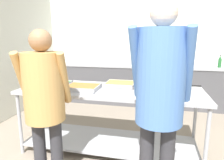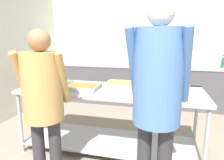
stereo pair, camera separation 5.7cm
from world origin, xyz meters
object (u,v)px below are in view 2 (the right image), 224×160
at_px(plate_stack, 146,89).
at_px(serving_tray_roast, 121,84).
at_px(water_bottle, 223,62).
at_px(serving_tray_greens, 53,84).
at_px(serving_tray_vegetables, 83,87).
at_px(sauce_pan, 178,87).
at_px(guest_serving_right, 43,94).
at_px(guest_serving_left, 157,89).

bearing_deg(plate_stack, serving_tray_roast, 157.06).
bearing_deg(serving_tray_roast, water_bottle, 47.16).
relative_size(serving_tray_greens, serving_tray_vegetables, 1.16).
distance_m(serving_tray_greens, water_bottle, 3.40).
bearing_deg(water_bottle, plate_stack, -124.16).
height_order(serving_tray_vegetables, water_bottle, water_bottle).
bearing_deg(plate_stack, water_bottle, 55.84).
relative_size(serving_tray_greens, sauce_pan, 1.10).
xyz_separation_m(serving_tray_vegetables, guest_serving_right, (-0.13, -0.69, 0.09)).
bearing_deg(plate_stack, serving_tray_greens, -178.29).
bearing_deg(serving_tray_vegetables, water_bottle, 44.73).
bearing_deg(water_bottle, serving_tray_greens, -142.15).
bearing_deg(serving_tray_roast, plate_stack, -22.94).
distance_m(serving_tray_greens, plate_stack, 1.29).
xyz_separation_m(serving_tray_greens, water_bottle, (2.68, 2.08, 0.15)).
distance_m(serving_tray_roast, water_bottle, 2.58).
height_order(serving_tray_greens, plate_stack, serving_tray_greens).
xyz_separation_m(serving_tray_vegetables, plate_stack, (0.81, 0.13, -0.00)).
distance_m(serving_tray_vegetables, sauce_pan, 1.23).
bearing_deg(water_bottle, guest_serving_left, -112.87).
bearing_deg(serving_tray_roast, guest_serving_right, -120.26).
bearing_deg(guest_serving_left, serving_tray_roast, 116.37).
distance_m(sauce_pan, guest_serving_right, 1.65).
xyz_separation_m(serving_tray_vegetables, guest_serving_left, (0.96, -0.76, 0.23)).
bearing_deg(serving_tray_greens, plate_stack, 1.71).
relative_size(serving_tray_vegetables, guest_serving_right, 0.26).
xyz_separation_m(serving_tray_roast, guest_serving_left, (0.52, -1.04, 0.23)).
relative_size(serving_tray_greens, guest_serving_right, 0.30).
bearing_deg(sauce_pan, guest_serving_left, -102.80).
relative_size(serving_tray_greens, guest_serving_left, 0.27).
relative_size(serving_tray_vegetables, plate_stack, 1.58).
xyz_separation_m(sauce_pan, guest_serving_left, (-0.24, -1.05, 0.22)).
bearing_deg(sauce_pan, water_bottle, 62.08).
xyz_separation_m(serving_tray_greens, guest_serving_right, (0.36, -0.78, 0.09)).
height_order(sauce_pan, guest_serving_right, guest_serving_right).
bearing_deg(guest_serving_left, serving_tray_greens, 149.57).
xyz_separation_m(serving_tray_greens, serving_tray_roast, (0.93, 0.19, -0.00)).
height_order(serving_tray_greens, water_bottle, water_bottle).
height_order(serving_tray_vegetables, guest_serving_right, guest_serving_right).
distance_m(serving_tray_roast, plate_stack, 0.40).
distance_m(serving_tray_vegetables, water_bottle, 3.09).
distance_m(serving_tray_roast, guest_serving_right, 1.13).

